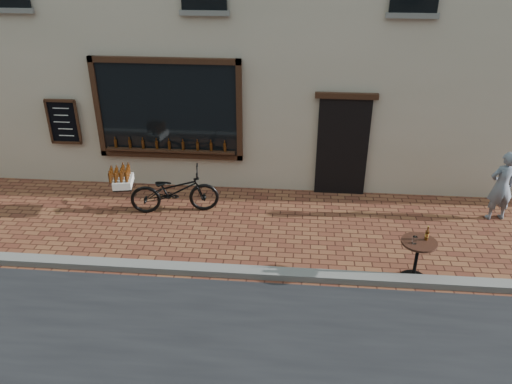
{
  "coord_description": "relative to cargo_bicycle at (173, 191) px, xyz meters",
  "views": [
    {
      "loc": [
        0.93,
        -6.73,
        5.24
      ],
      "look_at": [
        0.22,
        1.2,
        1.1
      ],
      "focal_mm": 35.0,
      "sensor_mm": 36.0,
      "label": 1
    }
  ],
  "objects": [
    {
      "name": "pedestrian",
      "position": [
        6.66,
        0.31,
        0.25
      ],
      "size": [
        0.6,
        0.45,
        1.48
      ],
      "primitive_type": "imported",
      "rotation": [
        0.0,
        0.0,
        3.33
      ],
      "color": "slate",
      "rests_on": "ground"
    },
    {
      "name": "ground",
      "position": [
        1.62,
        -2.27,
        -0.49
      ],
      "size": [
        90.0,
        90.0,
        0.0
      ],
      "primitive_type": "plane",
      "color": "brown",
      "rests_on": "ground"
    },
    {
      "name": "kerb",
      "position": [
        1.62,
        -2.07,
        -0.43
      ],
      "size": [
        90.0,
        0.25,
        0.12
      ],
      "primitive_type": "cube",
      "color": "slate",
      "rests_on": "ground"
    },
    {
      "name": "cargo_bicycle",
      "position": [
        0.0,
        0.0,
        0.0
      ],
      "size": [
        2.21,
        0.97,
        1.03
      ],
      "rotation": [
        0.0,
        0.0,
        1.76
      ],
      "color": "black",
      "rests_on": "ground"
    },
    {
      "name": "bistro_table",
      "position": [
        4.61,
        -1.92,
        0.05
      ],
      "size": [
        0.59,
        0.59,
        1.01
      ],
      "color": "black",
      "rests_on": "ground"
    }
  ]
}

